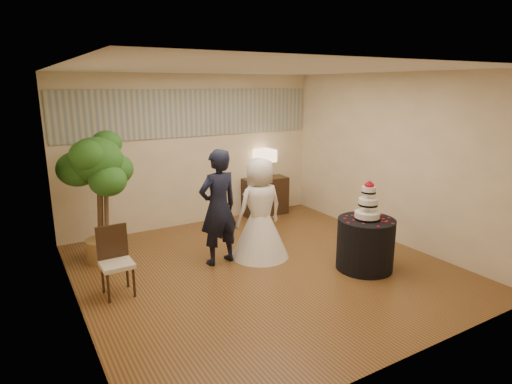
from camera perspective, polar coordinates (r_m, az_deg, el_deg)
floor at (r=6.33m, az=1.08°, el=-10.14°), size 5.00×5.00×0.00m
ceiling at (r=5.78m, az=1.21°, el=16.09°), size 5.00×5.00×0.00m
wall_back at (r=8.10m, az=-8.23°, el=5.45°), size 5.00×0.06×2.80m
wall_front at (r=4.06m, az=20.07°, el=-3.99°), size 5.00×0.06×2.80m
wall_left at (r=5.08m, az=-23.61°, el=-0.76°), size 0.06×5.00×2.80m
wall_right at (r=7.50m, az=17.68°, el=4.23°), size 0.06×5.00×2.80m
mural_border at (r=8.00m, az=-8.36°, el=10.39°), size 4.90×0.02×0.85m
groom at (r=6.26m, az=-5.04°, el=-2.07°), size 0.68×0.50×1.72m
bride at (r=6.51m, az=0.54°, el=-2.17°), size 0.92×0.92×1.55m
cake_table at (r=6.39m, az=14.37°, el=-6.74°), size 0.97×0.97×0.75m
wedding_cake at (r=6.19m, az=14.74°, el=-1.07°), size 0.36×0.36×0.56m
console at (r=8.76m, az=1.19°, el=-0.55°), size 0.94×0.46×0.76m
table_lamp at (r=8.62m, az=1.22°, el=3.78°), size 0.35×0.35×0.58m
ficus_tree at (r=6.71m, az=-20.16°, el=-0.65°), size 1.33×1.33×1.98m
side_chair at (r=5.69m, az=-18.08°, el=-8.92°), size 0.41×0.43×0.88m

